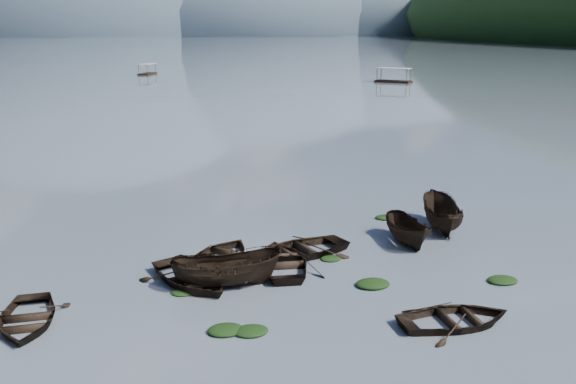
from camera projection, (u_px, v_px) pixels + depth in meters
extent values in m
plane|color=slate|center=(375.00, 348.00, 19.87)|extent=(2400.00, 2400.00, 0.00)
ellipsoid|color=#475666|center=(94.00, 34.00, 855.62)|extent=(520.00, 520.00, 340.00)
ellipsoid|color=#475666|center=(242.00, 34.00, 899.43)|extent=(520.00, 520.00, 260.00)
ellipsoid|color=#475666|center=(364.00, 34.00, 938.86)|extent=(520.00, 520.00, 220.00)
imported|color=black|center=(27.00, 324.00, 21.50)|extent=(2.87, 3.95, 0.81)
imported|color=black|center=(221.00, 260.00, 27.36)|extent=(4.71, 4.99, 0.84)
imported|color=black|center=(227.00, 286.00, 24.64)|extent=(4.35, 1.87, 1.64)
imported|color=black|center=(282.00, 267.00, 26.63)|extent=(3.52, 4.68, 0.92)
imported|color=black|center=(455.00, 325.00, 21.46)|extent=(3.97, 2.86, 0.81)
imported|color=black|center=(407.00, 243.00, 29.58)|extent=(1.49, 3.78, 1.45)
imported|color=black|center=(192.00, 283.00, 24.91)|extent=(4.74, 5.34, 0.91)
imported|color=black|center=(301.00, 254.00, 28.08)|extent=(5.22, 4.41, 0.92)
imported|color=black|center=(440.00, 228.00, 31.71)|extent=(2.69, 4.66, 1.70)
ellipsoid|color=black|center=(226.00, 332.00, 20.95)|extent=(1.20, 0.98, 0.26)
ellipsoid|color=black|center=(251.00, 333.00, 20.88)|extent=(1.14, 0.91, 0.25)
ellipsoid|color=black|center=(373.00, 286.00, 24.67)|extent=(1.34, 1.07, 0.29)
ellipsoid|color=black|center=(331.00, 260.00, 27.45)|extent=(0.91, 0.77, 0.20)
ellipsoid|color=black|center=(502.00, 282.00, 25.07)|extent=(1.22, 0.97, 0.25)
ellipsoid|color=black|center=(183.00, 293.00, 23.99)|extent=(0.93, 0.77, 0.19)
ellipsoid|color=black|center=(385.00, 219.00, 33.34)|extent=(1.10, 0.88, 0.24)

